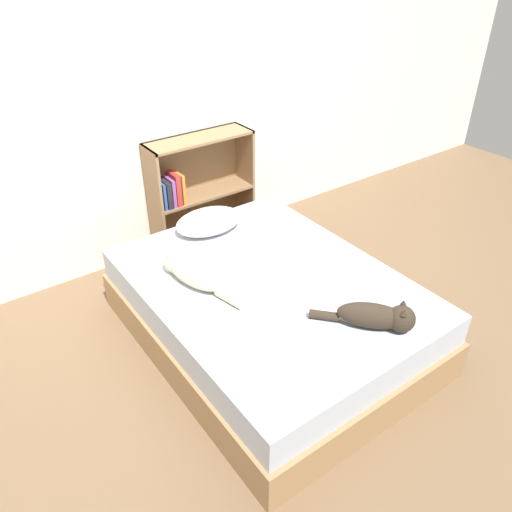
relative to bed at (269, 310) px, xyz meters
name	(u,v)px	position (x,y,z in m)	size (l,w,h in m)	color
ground_plane	(269,337)	(0.00, 0.00, -0.22)	(8.00, 8.00, 0.00)	brown
wall_back	(150,90)	(0.00, 1.38, 1.03)	(8.00, 0.06, 2.50)	white
bed	(269,310)	(0.00, 0.00, 0.00)	(1.40, 1.84, 0.44)	#99754C
pillow	(209,221)	(0.03, 0.72, 0.29)	(0.47, 0.33, 0.13)	white
cat_light	(193,272)	(-0.36, 0.26, 0.29)	(0.26, 0.61, 0.16)	beige
cat_dark	(379,316)	(0.21, -0.65, 0.29)	(0.40, 0.44, 0.16)	#33281E
bookshelf	(196,191)	(0.23, 1.25, 0.25)	(0.82, 0.26, 0.91)	#8E6B47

